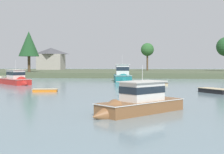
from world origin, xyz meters
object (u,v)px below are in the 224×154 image
at_px(dinghy_sand, 157,85).
at_px(cruiser_wood, 135,106).
at_px(cruiser_teal, 122,78).
at_px(cruiser_red, 17,81).
at_px(dinghy_orange, 45,91).
at_px(dinghy_black, 215,91).

xyz_separation_m(dinghy_sand, cruiser_wood, (-2.52, -27.14, 0.40)).
bearing_deg(cruiser_teal, cruiser_red, -150.88).
bearing_deg(cruiser_teal, cruiser_wood, -84.59).
bearing_deg(cruiser_wood, dinghy_sand, 84.69).
distance_m(cruiser_teal, dinghy_sand, 11.04).
distance_m(dinghy_orange, dinghy_sand, 18.11).
height_order(dinghy_black, cruiser_teal, cruiser_teal).
distance_m(cruiser_teal, cruiser_wood, 36.57).
bearing_deg(cruiser_wood, cruiser_red, 125.65).
relative_size(dinghy_sand, cruiser_wood, 0.46).
bearing_deg(dinghy_orange, dinghy_sand, 41.27).
height_order(dinghy_black, cruiser_wood, cruiser_wood).
bearing_deg(dinghy_sand, cruiser_teal, 122.80).
bearing_deg(dinghy_black, cruiser_red, 157.52).
xyz_separation_m(dinghy_black, cruiser_teal, (-11.97, 20.68, 0.56)).
bearing_deg(cruiser_teal, dinghy_orange, -109.80).
height_order(dinghy_black, cruiser_red, cruiser_red).
distance_m(dinghy_orange, cruiser_red, 14.90).
xyz_separation_m(cruiser_teal, cruiser_wood, (3.45, -36.41, -0.20)).
bearing_deg(cruiser_red, cruiser_wood, -54.35).
height_order(dinghy_orange, dinghy_black, dinghy_black).
height_order(cruiser_red, cruiser_wood, cruiser_red).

